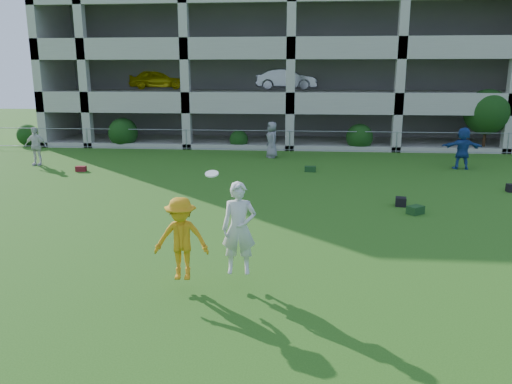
# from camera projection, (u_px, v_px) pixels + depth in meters

# --- Properties ---
(ground) EXTENTS (100.00, 100.00, 0.00)m
(ground) POSITION_uv_depth(u_px,v_px,m) (263.00, 293.00, 10.23)
(ground) COLOR #235114
(ground) RESTS_ON ground
(bystander_b) EXTENTS (1.09, 0.47, 1.86)m
(bystander_b) POSITION_uv_depth(u_px,v_px,m) (36.00, 146.00, 24.06)
(bystander_b) COLOR silver
(bystander_b) RESTS_ON ground
(bystander_c) EXTENTS (0.89, 1.08, 1.89)m
(bystander_c) POSITION_uv_depth(u_px,v_px,m) (272.00, 140.00, 26.20)
(bystander_c) COLOR slate
(bystander_c) RESTS_ON ground
(bystander_d) EXTENTS (1.84, 0.68, 1.95)m
(bystander_d) POSITION_uv_depth(u_px,v_px,m) (463.00, 148.00, 23.11)
(bystander_d) COLOR navy
(bystander_d) RESTS_ON ground
(bag_green_c) EXTENTS (0.61, 0.59, 0.26)m
(bag_green_c) POSITION_uv_depth(u_px,v_px,m) (415.00, 210.00, 15.89)
(bag_green_c) COLOR #133515
(bag_green_c) RESTS_ON ground
(crate_d) EXTENTS (0.40, 0.40, 0.30)m
(crate_d) POSITION_uv_depth(u_px,v_px,m) (401.00, 202.00, 16.82)
(crate_d) COLOR black
(crate_d) RESTS_ON ground
(bag_red_f) EXTENTS (0.48, 0.32, 0.24)m
(bag_red_f) POSITION_uv_depth(u_px,v_px,m) (81.00, 169.00, 22.73)
(bag_red_f) COLOR #5D1410
(bag_red_f) RESTS_ON ground
(bag_green_g) EXTENTS (0.52, 0.33, 0.25)m
(bag_green_g) POSITION_uv_depth(u_px,v_px,m) (310.00, 169.00, 22.65)
(bag_green_g) COLOR #123216
(bag_green_g) RESTS_ON ground
(frisbee_contest) EXTENTS (2.09, 0.88, 2.24)m
(frisbee_contest) POSITION_uv_depth(u_px,v_px,m) (201.00, 235.00, 10.17)
(frisbee_contest) COLOR orange
(frisbee_contest) RESTS_ON ground
(parking_garage) EXTENTS (30.00, 14.00, 12.00)m
(parking_garage) POSITION_uv_depth(u_px,v_px,m) (294.00, 49.00, 35.64)
(parking_garage) COLOR #9E998C
(parking_garage) RESTS_ON ground
(fence) EXTENTS (36.06, 0.06, 1.20)m
(fence) POSITION_uv_depth(u_px,v_px,m) (290.00, 140.00, 28.48)
(fence) COLOR gray
(fence) RESTS_ON ground
(shrub_row) EXTENTS (34.38, 2.52, 3.50)m
(shrub_row) POSITION_uv_depth(u_px,v_px,m) (370.00, 124.00, 28.53)
(shrub_row) COLOR #163D11
(shrub_row) RESTS_ON ground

